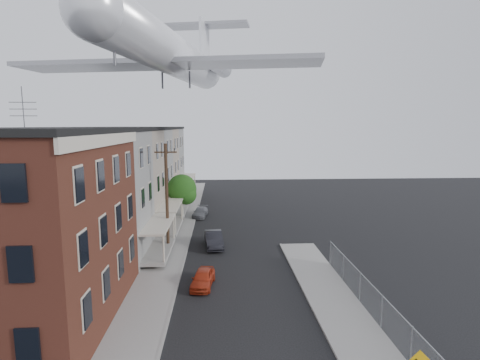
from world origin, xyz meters
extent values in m
cube|color=gray|center=(-5.50, 24.00, 0.06)|extent=(3.00, 62.00, 0.12)
cube|color=gray|center=(5.50, 6.00, 0.06)|extent=(3.00, 26.00, 0.12)
cube|color=gray|center=(-4.05, 24.00, 0.07)|extent=(0.15, 62.00, 0.14)
cube|color=gray|center=(4.05, 6.00, 0.07)|extent=(0.15, 26.00, 0.14)
cube|color=#3D1913|center=(-12.00, 7.00, 5.00)|extent=(10.00, 12.00, 10.00)
cube|color=black|center=(-12.00, 7.00, 10.15)|extent=(10.30, 12.30, 0.30)
cube|color=beige|center=(-6.92, 7.00, 9.70)|extent=(0.16, 12.20, 0.60)
cylinder|color=#515156|center=(-10.00, 5.00, 11.15)|extent=(0.04, 0.04, 2.00)
cube|color=slate|center=(-12.00, 16.50, 5.00)|extent=(10.00, 7.00, 10.00)
cube|color=black|center=(-12.00, 16.50, 10.15)|extent=(10.25, 7.00, 0.30)
cube|color=gray|center=(-6.10, 16.50, 0.55)|extent=(1.80, 6.40, 0.25)
cube|color=beige|center=(-6.10, 16.50, 2.75)|extent=(1.90, 6.50, 0.15)
cube|color=gray|center=(-12.00, 23.50, 5.00)|extent=(10.00, 7.00, 10.00)
cube|color=black|center=(-12.00, 23.50, 10.15)|extent=(10.25, 7.00, 0.30)
cube|color=gray|center=(-6.10, 23.50, 0.55)|extent=(1.80, 6.40, 0.25)
cube|color=beige|center=(-6.10, 23.50, 2.75)|extent=(1.90, 6.50, 0.15)
cube|color=slate|center=(-12.00, 30.50, 5.00)|extent=(10.00, 7.00, 10.00)
cube|color=black|center=(-12.00, 30.50, 10.15)|extent=(10.25, 7.00, 0.30)
cube|color=gray|center=(-6.10, 30.50, 0.55)|extent=(1.80, 6.40, 0.25)
cube|color=beige|center=(-6.10, 30.50, 2.75)|extent=(1.90, 6.50, 0.15)
cube|color=gray|center=(-12.00, 37.50, 5.00)|extent=(10.00, 7.00, 10.00)
cube|color=black|center=(-12.00, 37.50, 10.15)|extent=(10.25, 7.00, 0.30)
cube|color=gray|center=(-6.10, 37.50, 0.55)|extent=(1.80, 6.40, 0.25)
cube|color=beige|center=(-6.10, 37.50, 2.75)|extent=(1.90, 6.50, 0.15)
cube|color=slate|center=(-12.00, 44.50, 5.00)|extent=(10.00, 7.00, 10.00)
cube|color=black|center=(-12.00, 44.50, 10.15)|extent=(10.25, 7.00, 0.30)
cube|color=gray|center=(-6.10, 44.50, 0.55)|extent=(1.80, 6.40, 0.25)
cube|color=beige|center=(-6.10, 44.50, 2.75)|extent=(1.90, 6.50, 0.15)
cylinder|color=gray|center=(7.00, 2.00, 0.95)|extent=(0.06, 0.06, 1.90)
cylinder|color=gray|center=(7.00, 5.00, 0.95)|extent=(0.06, 0.06, 1.90)
cylinder|color=gray|center=(7.00, 8.00, 0.95)|extent=(0.06, 0.06, 1.90)
cylinder|color=gray|center=(7.00, 11.00, 0.95)|extent=(0.06, 0.06, 1.90)
cylinder|color=gray|center=(7.00, 14.00, 0.95)|extent=(0.06, 0.06, 1.90)
cube|color=gray|center=(7.00, 5.00, 1.85)|extent=(0.04, 18.00, 0.04)
cube|color=gray|center=(7.00, 5.00, 0.95)|extent=(0.02, 18.00, 1.80)
cylinder|color=black|center=(-5.60, 18.00, 4.50)|extent=(0.26, 0.26, 9.00)
cube|color=black|center=(-5.60, 18.00, 8.30)|extent=(1.80, 0.12, 0.12)
cylinder|color=black|center=(-6.30, 18.00, 8.50)|extent=(0.08, 0.08, 0.25)
cylinder|color=black|center=(-4.90, 18.00, 8.50)|extent=(0.08, 0.08, 0.25)
cylinder|color=black|center=(-5.40, 28.00, 1.20)|extent=(0.24, 0.24, 2.40)
sphere|color=#153C10|center=(-5.40, 28.00, 3.60)|extent=(3.20, 3.20, 3.20)
sphere|color=#153C10|center=(-4.90, 27.70, 3.04)|extent=(2.24, 2.24, 2.24)
imported|color=#B03116|center=(-2.38, 10.80, 0.55)|extent=(1.74, 3.40, 1.11)
imported|color=black|center=(-1.80, 18.86, 0.67)|extent=(1.84, 4.19, 1.34)
imported|color=slate|center=(-3.52, 29.83, 0.53)|extent=(1.93, 3.82, 1.06)
cylinder|color=white|center=(-5.50, 22.69, 16.77)|extent=(8.70, 26.72, 3.54)
sphere|color=white|center=(-8.11, 9.68, 16.77)|extent=(3.54, 3.54, 3.54)
cone|color=white|center=(-2.88, 35.71, 16.77)|extent=(4.12, 3.95, 3.54)
cube|color=#939399|center=(-5.83, 21.07, 15.66)|extent=(26.94, 9.78, 0.39)
cylinder|color=#939399|center=(-6.25, 32.43, 16.99)|extent=(2.61, 4.69, 1.77)
cylinder|color=#939399|center=(-1.04, 31.39, 16.99)|extent=(2.61, 4.69, 1.77)
cube|color=white|center=(-2.99, 35.16, 19.87)|extent=(1.10, 4.17, 6.19)
cube|color=#939399|center=(-2.77, 36.25, 22.74)|extent=(10.87, 4.89, 0.28)
cylinder|color=#515156|center=(-7.68, 11.85, 14.78)|extent=(0.18, 0.18, 1.33)
camera|label=1|loc=(-1.19, -12.51, 10.40)|focal=28.00mm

